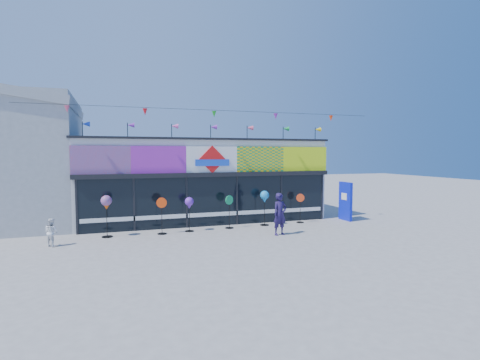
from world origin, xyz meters
name	(u,v)px	position (x,y,z in m)	size (l,w,h in m)	color
ground	(235,242)	(0.00, 0.00, 0.00)	(80.00, 80.00, 0.00)	gray
kite_shop	(200,179)	(0.00, 5.94, 2.05)	(16.00, 5.70, 5.31)	silver
blue_sign	(345,201)	(6.77, 2.75, 0.97)	(0.18, 0.97, 1.93)	#0D1CC9
spinner_0	(106,204)	(-4.61, 2.49, 1.36)	(0.43, 0.43, 1.70)	black
spinner_1	(162,215)	(-2.44, 2.36, 0.81)	(0.43, 0.39, 1.54)	black
spinner_2	(189,204)	(-1.25, 2.53, 1.19)	(0.38, 0.38, 1.49)	black
spinner_3	(229,211)	(0.59, 2.64, 0.79)	(0.40, 0.38, 1.49)	black
spinner_4	(265,198)	(2.36, 2.78, 1.31)	(0.41, 0.41, 1.63)	black
spinner_5	(300,207)	(4.28, 2.86, 0.75)	(0.40, 0.36, 1.42)	black
adult_man	(280,214)	(2.16, 0.64, 0.87)	(0.64, 0.42, 1.75)	#201543
child	(51,232)	(-6.50, 1.57, 0.52)	(0.50, 0.29, 1.03)	white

